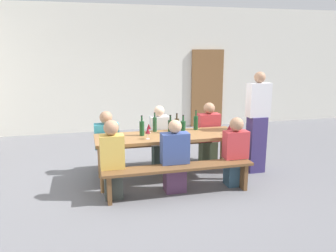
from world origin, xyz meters
The scene contains 22 objects.
ground_plane centered at (0.00, 0.00, 0.00)m, with size 24.00×24.00×0.00m, color slate.
back_wall centered at (0.00, 3.73, 1.60)m, with size 14.00×0.20×3.20m, color silver.
wooden_door centered at (2.02, 3.59, 1.05)m, with size 0.90×0.06×2.10m, color brown.
tasting_table centered at (0.00, 0.00, 0.67)m, with size 2.34×0.74×0.75m.
bench_near centered at (0.00, -0.67, 0.36)m, with size 2.24×0.30×0.45m.
bench_far centered at (0.00, 0.67, 0.36)m, with size 2.24×0.30×0.45m.
wine_bottle_0 centered at (0.24, -0.06, 0.87)m, with size 0.08×0.08×0.33m.
wine_bottle_1 centered at (0.21, 0.23, 0.86)m, with size 0.08×0.08×0.31m.
wine_bottle_2 centered at (0.56, 0.24, 0.88)m, with size 0.08×0.08×0.35m.
wine_bottle_3 centered at (-0.42, 0.07, 0.87)m, with size 0.08×0.08×0.33m.
wine_bottle_4 centered at (0.07, 0.13, 0.86)m, with size 0.08×0.08×0.31m.
wine_bottle_5 centered at (-0.16, 0.29, 0.88)m, with size 0.07×0.07×0.33m.
wine_glass_0 centered at (0.98, -0.21, 0.87)m, with size 0.08×0.08×0.16m.
wine_glass_1 centered at (-0.37, -0.17, 0.88)m, with size 0.08×0.08×0.18m.
wine_glass_2 centered at (-0.28, 0.21, 0.86)m, with size 0.07×0.07×0.16m.
seated_guest_near_0 centered at (-0.95, -0.52, 0.56)m, with size 0.34×0.24×1.15m.
seated_guest_near_1 centered at (-0.03, -0.52, 0.52)m, with size 0.41×0.24×1.11m.
seated_guest_near_2 centered at (0.96, -0.52, 0.53)m, with size 0.37×0.24×1.10m.
seated_guest_far_0 centered at (-0.95, 0.52, 0.52)m, with size 0.41×0.24×1.09m.
seated_guest_far_1 centered at (-0.03, 0.52, 0.55)m, with size 0.32×0.24×1.15m.
seated_guest_far_2 centered at (0.90, 0.52, 0.55)m, with size 0.39×0.24×1.17m.
standing_host centered at (1.57, -0.03, 0.85)m, with size 0.38×0.24×1.75m.
Camera 1 is at (-1.29, -5.15, 2.12)m, focal length 36.06 mm.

